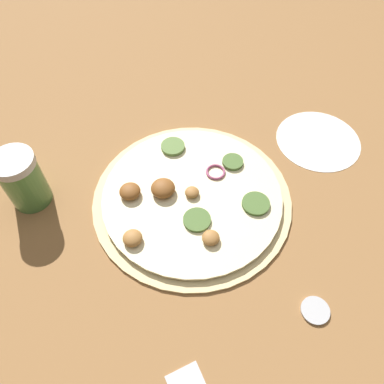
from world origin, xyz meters
name	(u,v)px	position (x,y,z in m)	size (l,w,h in m)	color
ground_plane	(192,199)	(0.00, 0.00, 0.00)	(3.00, 3.00, 0.00)	olive
pizza	(191,197)	(0.00, 0.00, 0.01)	(0.30, 0.30, 0.03)	beige
spice_jar	(23,180)	(0.23, -0.08, 0.05)	(0.06, 0.06, 0.09)	#4C7F42
loose_cap	(316,310)	(-0.09, 0.21, 0.00)	(0.04, 0.04, 0.01)	#B2B2B7
flour_patch	(318,140)	(-0.24, -0.05, 0.00)	(0.14, 0.14, 0.00)	white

